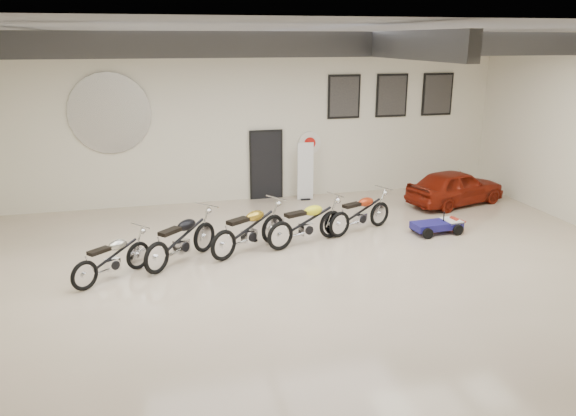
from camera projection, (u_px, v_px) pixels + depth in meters
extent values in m
cube|color=#C9B19A|center=(302.00, 272.00, 12.06)|extent=(16.00, 12.00, 0.01)
cube|color=gray|center=(304.00, 29.00, 10.62)|extent=(16.00, 12.00, 0.01)
cube|color=beige|center=(249.00, 119.00, 16.91)|extent=(16.00, 0.02, 5.00)
cube|color=black|center=(266.00, 166.00, 17.40)|extent=(0.92, 0.08, 2.10)
imported|color=maroon|center=(455.00, 187.00, 16.91)|extent=(2.09, 3.41, 1.08)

